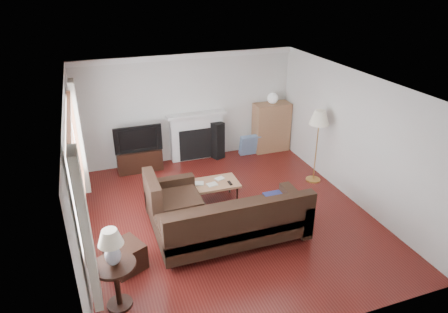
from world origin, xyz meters
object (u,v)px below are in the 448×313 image
object	(u,v)px
tv_stand	(139,160)
floor_lamp	(316,147)
side_table	(117,285)
coffee_table	(211,192)
sectional_sofa	(233,219)
bookshelf	(271,127)

from	to	relation	value
tv_stand	floor_lamp	distance (m)	3.92
side_table	floor_lamp	bearing A→B (deg)	27.08
coffee_table	floor_lamp	bearing A→B (deg)	3.24
sectional_sofa	side_table	xyz separation A→B (m)	(-1.96, -0.81, -0.08)
tv_stand	coffee_table	size ratio (longest dim) A/B	0.93
floor_lamp	side_table	bearing A→B (deg)	-152.92
tv_stand	sectional_sofa	xyz separation A→B (m)	(1.06, -3.19, 0.19)
sectional_sofa	coffee_table	bearing A→B (deg)	88.50
coffee_table	floor_lamp	xyz separation A→B (m)	(2.36, 0.09, 0.58)
floor_lamp	coffee_table	bearing A→B (deg)	-177.74
coffee_table	floor_lamp	distance (m)	2.43
floor_lamp	side_table	distance (m)	4.91
bookshelf	floor_lamp	distance (m)	1.81
tv_stand	side_table	world-z (taller)	side_table
tv_stand	coffee_table	bearing A→B (deg)	-59.56
bookshelf	floor_lamp	bearing A→B (deg)	-84.46
sectional_sofa	floor_lamp	distance (m)	2.80
tv_stand	floor_lamp	size ratio (longest dim) A/B	0.62
bookshelf	floor_lamp	xyz separation A→B (m)	(0.17, -1.79, 0.19)
bookshelf	sectional_sofa	distance (m)	3.90
bookshelf	tv_stand	bearing A→B (deg)	-179.78
tv_stand	floor_lamp	xyz separation A→B (m)	(3.45, -1.78, 0.55)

